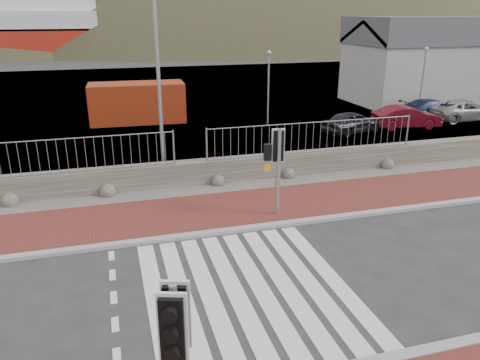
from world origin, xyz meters
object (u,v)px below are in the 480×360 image
object	(u,v)px
traffic_signal_far	(278,154)
shipping_container	(137,103)
streetlight	(161,61)
car_c	(431,108)
traffic_signal_near	(176,335)
car_a	(352,122)
car_d	(465,110)
car_b	(406,117)

from	to	relation	value
traffic_signal_far	shipping_container	distance (m)	15.32
streetlight	car_c	xyz separation A→B (m)	(16.93, 6.84, -3.88)
traffic_signal_near	car_a	distance (m)	20.42
car_a	car_d	bearing A→B (deg)	-99.73
traffic_signal_near	car_b	distance (m)	22.68
car_a	car_b	size ratio (longest dim) A/B	0.92
car_c	car_d	size ratio (longest dim) A/B	0.88
traffic_signal_near	car_d	size ratio (longest dim) A/B	0.64
streetlight	car_b	world-z (taller)	streetlight
car_b	traffic_signal_near	bearing A→B (deg)	144.72
car_b	car_c	world-z (taller)	car_b
streetlight	traffic_signal_far	bearing A→B (deg)	-73.00
streetlight	car_c	size ratio (longest dim) A/B	2.04
car_a	car_b	xyz separation A→B (m)	(3.40, 0.16, 0.03)
shipping_container	traffic_signal_near	bearing A→B (deg)	-90.53
traffic_signal_far	car_d	bearing A→B (deg)	-140.55
streetlight	car_a	xyz separation A→B (m)	(10.44, 4.70, -3.86)
traffic_signal_far	car_a	xyz separation A→B (m)	(7.61, 9.10, -1.46)
streetlight	traffic_signal_near	bearing A→B (deg)	-112.38
car_b	car_d	xyz separation A→B (m)	(4.55, 0.79, -0.00)
car_b	car_c	distance (m)	3.66
car_b	traffic_signal_far	bearing A→B (deg)	137.06
streetlight	car_d	xyz separation A→B (m)	(18.39, 5.65, -3.83)
shipping_container	car_a	world-z (taller)	shipping_container
car_a	traffic_signal_far	bearing A→B (deg)	123.56
traffic_signal_near	streetlight	distance (m)	12.21
car_a	car_c	distance (m)	6.83
car_d	shipping_container	bearing A→B (deg)	75.08
car_b	car_c	size ratio (longest dim) A/B	0.96
shipping_container	car_d	xyz separation A→B (m)	(18.68, -4.91, -0.52)
streetlight	car_c	world-z (taller)	streetlight
traffic_signal_near	streetlight	bearing A→B (deg)	101.40
traffic_signal_far	car_b	size ratio (longest dim) A/B	0.76
streetlight	car_a	size ratio (longest dim) A/B	2.31
shipping_container	car_a	xyz separation A→B (m)	(10.73, -5.86, -0.54)
streetlight	shipping_container	distance (m)	11.08
shipping_container	car_b	size ratio (longest dim) A/B	1.45
traffic_signal_far	streetlight	world-z (taller)	streetlight
traffic_signal_far	streetlight	bearing A→B (deg)	-50.65
car_a	car_d	distance (m)	8.01
traffic_signal_far	car_a	bearing A→B (deg)	-123.31
shipping_container	car_d	distance (m)	19.32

